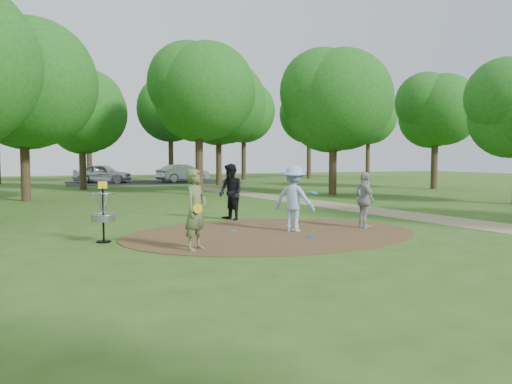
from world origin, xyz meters
name	(u,v)px	position (x,y,z in m)	size (l,w,h in m)	color
ground	(272,234)	(0.00, 0.00, 0.00)	(100.00, 100.00, 0.00)	#2D5119
dirt_clearing	(272,234)	(0.00, 0.00, 0.01)	(8.40, 8.40, 0.02)	#47301C
footpath	(413,216)	(6.50, 2.00, 0.01)	(2.00, 40.00, 0.01)	#8C7A5B
parking_lot	(153,182)	(2.00, 30.00, 0.00)	(14.00, 8.00, 0.01)	black
player_observer_with_disc	(196,210)	(-2.61, -1.61, 0.94)	(0.81, 0.80, 1.88)	#5B683C
player_throwing_with_disc	(294,199)	(0.77, 0.16, 0.95)	(1.45, 1.40, 1.90)	#94B3DE
player_walking_with_disc	(231,192)	(-0.10, 3.27, 0.96)	(0.95, 1.10, 1.93)	black
player_waiting_with_disc	(365,200)	(3.04, -0.02, 0.85)	(0.50, 1.03, 1.71)	#9B9A9D
disc_ground_cyan	(233,231)	(-0.87, 0.82, 0.03)	(0.22, 0.22, 0.02)	#1A85D2
disc_ground_blue	(311,237)	(0.69, -1.01, 0.03)	(0.22, 0.22, 0.02)	blue
car_left	(103,174)	(-2.07, 30.39, 0.79)	(1.87, 4.64, 1.58)	#A9ADB1
car_right	(183,173)	(4.65, 30.09, 0.76)	(1.61, 4.61, 1.52)	#A0A4A7
disc_golf_basket	(103,208)	(-4.50, 0.30, 0.87)	(0.63, 0.63, 1.54)	black
tree_ring	(203,92)	(0.89, 10.14, 5.22)	(37.00, 45.63, 9.28)	#332316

